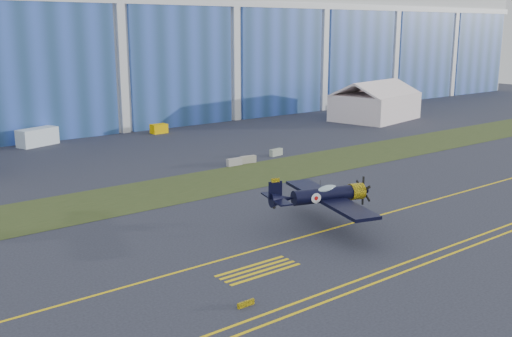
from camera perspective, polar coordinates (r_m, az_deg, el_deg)
ground at (r=59.05m, az=9.13°, el=-2.95°), size 260.00×260.00×0.00m
grass_median at (r=68.97m, az=0.62°, el=-0.42°), size 260.00×10.00×0.02m
hangar at (r=117.86m, az=-17.56°, el=11.95°), size 220.00×45.70×30.00m
taxiway_centreline at (r=55.92m, az=12.88°, el=-4.03°), size 200.00×0.20×0.02m
edge_line_near at (r=50.82m, az=21.22°, el=-6.36°), size 80.00×0.20×0.02m
edge_line_far at (r=51.30m, az=20.26°, el=-6.10°), size 80.00×0.20×0.02m
hold_short_ladder at (r=41.81m, az=0.21°, el=-9.64°), size 6.00×2.40×0.02m
guard_board_left at (r=36.70m, az=-0.97°, el=-12.75°), size 1.20×0.15×0.35m
warbird at (r=49.69m, az=6.40°, el=-2.54°), size 13.15×14.58×3.63m
tent at (r=111.72m, az=11.29°, el=6.40°), size 17.29×14.10×7.13m
shipping_container at (r=90.61m, az=-20.09°, el=2.84°), size 6.15×4.03×2.48m
tug at (r=96.61m, az=-9.23°, el=3.77°), size 2.56×1.63×1.47m
gse_box at (r=126.42m, az=9.93°, el=6.01°), size 3.14×1.82×1.82m
barrier_a at (r=72.69m, az=-2.08°, el=0.62°), size 2.00×0.61×0.90m
barrier_b at (r=74.06m, az=-0.75°, el=0.87°), size 2.07×0.93×0.90m
barrier_c at (r=78.38m, az=1.92°, el=1.55°), size 2.07×0.89×0.90m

